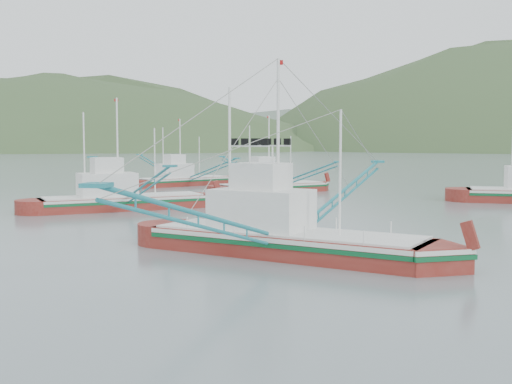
# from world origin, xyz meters

# --- Properties ---
(ground) EXTENTS (1200.00, 1200.00, 0.00)m
(ground) POSITION_xyz_m (0.00, 0.00, 0.00)
(ground) COLOR slate
(ground) RESTS_ON ground
(main_boat) EXTENTS (16.13, 27.21, 11.55)m
(main_boat) POSITION_xyz_m (1.97, 2.80, 2.36)
(main_boat) COLOR maroon
(main_boat) RESTS_ON ground
(bg_boat_far) EXTENTS (19.20, 21.34, 9.93)m
(bg_boat_far) POSITION_xyz_m (-3.10, 44.28, 2.13)
(bg_boat_far) COLOR maroon
(bg_boat_far) RESTS_ON ground
(bg_boat_left) EXTENTS (18.96, 24.31, 10.86)m
(bg_boat_left) POSITION_xyz_m (-14.56, 23.98, 2.30)
(bg_boat_left) COLOR maroon
(bg_boat_left) RESTS_ON ground
(bg_boat_extra) EXTENTS (20.65, 20.17, 9.93)m
(bg_boat_extra) POSITION_xyz_m (-16.55, 54.55, 2.14)
(bg_boat_extra) COLOR maroon
(bg_boat_extra) RESTS_ON ground
(headland_left) EXTENTS (448.00, 308.00, 210.00)m
(headland_left) POSITION_xyz_m (-180.00, 360.00, 0.00)
(headland_left) COLOR #364E28
(headland_left) RESTS_ON ground
(ridge_distant) EXTENTS (960.00, 400.00, 240.00)m
(ridge_distant) POSITION_xyz_m (30.00, 560.00, 0.00)
(ridge_distant) COLOR slate
(ridge_distant) RESTS_ON ground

